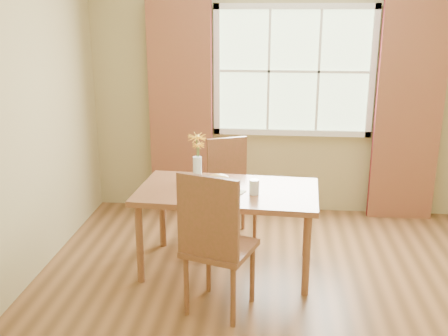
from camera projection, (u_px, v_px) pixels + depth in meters
name	position (u px, v px, depth m)	size (l,w,h in m)	color
room	(302.00, 125.00, 3.55)	(4.24, 3.84, 2.74)	brown
window	(294.00, 71.00, 5.29)	(1.62, 0.06, 1.32)	beige
curtain_left	(181.00, 110.00, 5.43)	(0.65, 0.08, 2.20)	maroon
curtain_right	(408.00, 114.00, 5.22)	(0.65, 0.08, 2.20)	maroon
dining_table	(228.00, 198.00, 4.26)	(1.50, 0.90, 0.71)	brown
chair_near	(214.00, 239.00, 3.61)	(0.57, 0.57, 1.07)	brown
chair_far	(231.00, 184.00, 4.96)	(0.51, 0.51, 0.94)	brown
placemat	(212.00, 193.00, 4.15)	(0.45, 0.33, 0.01)	beige
plate	(217.00, 193.00, 4.11)	(0.25, 0.25, 0.01)	#BBCE33
croissant_sandwich	(218.00, 183.00, 4.13)	(0.22, 0.18, 0.14)	#E6B34E
water_glass	(254.00, 187.00, 4.12)	(0.08, 0.08, 0.12)	silver
flower_vase	(197.00, 152.00, 4.44)	(0.16, 0.16, 0.39)	silver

